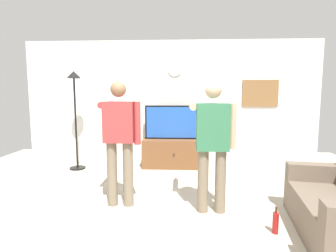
{
  "coord_description": "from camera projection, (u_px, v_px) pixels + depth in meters",
  "views": [
    {
      "loc": [
        0.24,
        -2.96,
        1.56
      ],
      "look_at": [
        0.03,
        1.2,
        1.05
      ],
      "focal_mm": 28.51,
      "sensor_mm": 36.0,
      "label": 1
    }
  ],
  "objects": [
    {
      "name": "floor_lamp",
      "position": [
        75.0,
        100.0,
        5.39
      ],
      "size": [
        0.32,
        0.32,
        2.01
      ],
      "color": "black",
      "rests_on": "ground_plane"
    },
    {
      "name": "beverage_bottle",
      "position": [
        276.0,
        223.0,
        2.98
      ],
      "size": [
        0.07,
        0.07,
        0.31
      ],
      "color": "maroon",
      "rests_on": "ground_plane"
    },
    {
      "name": "wall_clock",
      "position": [
        175.0,
        69.0,
        5.75
      ],
      "size": [
        0.3,
        0.03,
        0.3
      ],
      "primitive_type": "cylinder",
      "rotation": [
        1.57,
        0.0,
        0.0
      ],
      "color": "white"
    },
    {
      "name": "back_wall",
      "position": [
        171.0,
        103.0,
        5.9
      ],
      "size": [
        6.4,
        0.1,
        2.7
      ],
      "primitive_type": "cube",
      "color": "silver",
      "rests_on": "ground_plane"
    },
    {
      "name": "person_standing_nearer_couch",
      "position": [
        212.0,
        140.0,
        3.44
      ],
      "size": [
        0.59,
        0.78,
        1.71
      ],
      "color": "#7A6B56",
      "rests_on": "ground_plane"
    },
    {
      "name": "tv_stand",
      "position": [
        174.0,
        153.0,
        5.67
      ],
      "size": [
        1.32,
        0.52,
        0.6
      ],
      "color": "brown",
      "rests_on": "ground_plane"
    },
    {
      "name": "framed_picture",
      "position": [
        260.0,
        93.0,
        5.72
      ],
      "size": [
        0.76,
        0.04,
        0.57
      ],
      "primitive_type": "cube",
      "color": "olive"
    },
    {
      "name": "television",
      "position": [
        174.0,
        122.0,
        5.64
      ],
      "size": [
        1.24,
        0.07,
        0.71
      ],
      "color": "black",
      "rests_on": "tv_stand"
    },
    {
      "name": "ground_plane",
      "position": [
        161.0,
        227.0,
        3.14
      ],
      "size": [
        8.4,
        8.4,
        0.0
      ],
      "primitive_type": "plane",
      "color": "#B2A893"
    },
    {
      "name": "person_standing_nearer_lamp",
      "position": [
        120.0,
        136.0,
        3.65
      ],
      "size": [
        0.59,
        0.78,
        1.72
      ],
      "color": "#7A6B56",
      "rests_on": "ground_plane"
    }
  ]
}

